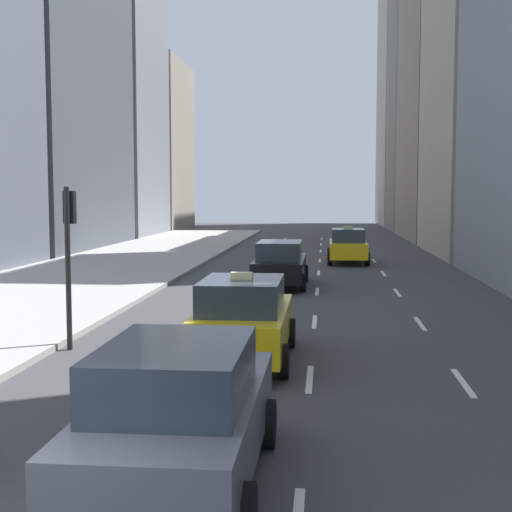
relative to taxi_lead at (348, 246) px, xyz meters
name	(u,v)px	position (x,y,z in m)	size (l,w,h in m)	color
sidewalk_left	(111,267)	(-11.00, -3.65, -0.81)	(8.00, 66.00, 0.15)	#9E9E99
lane_markings	(318,281)	(-1.40, -7.65, -0.87)	(5.72, 56.00, 0.01)	white
building_row_right	(471,9)	(8.00, 11.78, 14.29)	(6.00, 85.92, 36.68)	slate
taxi_lead	(348,246)	(0.00, 0.00, 0.00)	(2.02, 4.40, 1.87)	yellow
taxi_second	(243,319)	(-2.80, -21.37, 0.00)	(2.02, 4.40, 1.87)	yellow
sedan_black_near	(280,263)	(-2.80, -9.29, -0.01)	(2.02, 4.96, 1.70)	black
sedan_silver_behind	(179,414)	(-2.80, -27.78, 0.02)	(2.02, 4.53, 1.76)	#565B66
traffic_light_pole	(69,241)	(-6.75, -20.56, 1.53)	(0.24, 0.42, 3.60)	black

